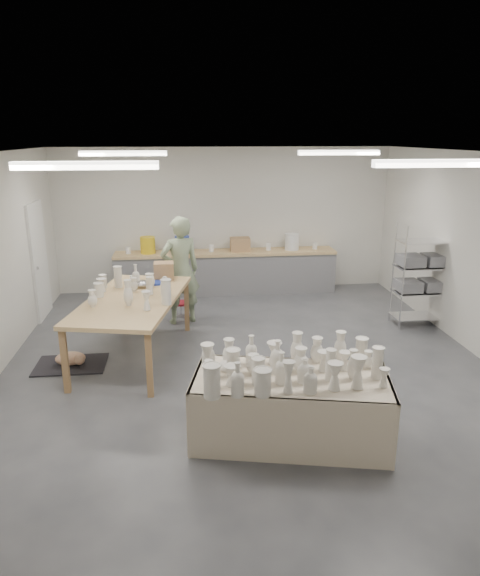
{
  "coord_description": "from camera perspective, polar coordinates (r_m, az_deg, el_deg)",
  "views": [
    {
      "loc": [
        -0.89,
        -6.75,
        3.22
      ],
      "look_at": [
        -0.07,
        0.48,
        1.05
      ],
      "focal_mm": 32.0,
      "sensor_mm": 36.0,
      "label": 1
    }
  ],
  "objects": [
    {
      "name": "room",
      "position": [
        6.98,
        0.03,
        6.99
      ],
      "size": [
        8.0,
        8.02,
        3.0
      ],
      "color": "#424449",
      "rests_on": "ground"
    },
    {
      "name": "back_counter",
      "position": [
        10.82,
        -1.62,
        1.96
      ],
      "size": [
        4.6,
        0.6,
        1.24
      ],
      "color": "tan",
      "rests_on": "ground"
    },
    {
      "name": "wire_shelf",
      "position": [
        9.41,
        19.51,
        1.46
      ],
      "size": [
        0.88,
        0.48,
        1.8
      ],
      "color": "silver",
      "rests_on": "ground"
    },
    {
      "name": "drying_table",
      "position": [
        5.75,
        5.49,
        -12.51
      ],
      "size": [
        2.27,
        1.44,
        1.11
      ],
      "rotation": [
        0.0,
        0.0,
        -0.21
      ],
      "color": "olive",
      "rests_on": "ground"
    },
    {
      "name": "work_table",
      "position": [
        7.78,
        -11.52,
        -0.89
      ],
      "size": [
        1.75,
        2.71,
        1.31
      ],
      "rotation": [
        0.0,
        0.0,
        -0.21
      ],
      "color": "tan",
      "rests_on": "ground"
    },
    {
      "name": "rug",
      "position": [
        7.96,
        -18.26,
        -8.08
      ],
      "size": [
        1.0,
        0.7,
        0.02
      ],
      "primitive_type": "cube",
      "color": "black",
      "rests_on": "ground"
    },
    {
      "name": "cat",
      "position": [
        7.9,
        -18.21,
        -7.44
      ],
      "size": [
        0.51,
        0.43,
        0.19
      ],
      "rotation": [
        0.0,
        0.0,
        0.35
      ],
      "color": "white",
      "rests_on": "rug"
    },
    {
      "name": "potter",
      "position": [
        9.03,
        -6.65,
        1.95
      ],
      "size": [
        0.8,
        0.64,
        1.91
      ],
      "primitive_type": "imported",
      "rotation": [
        0.0,
        0.0,
        3.45
      ],
      "color": "#91A37E",
      "rests_on": "ground"
    },
    {
      "name": "red_stool",
      "position": [
        9.48,
        -6.51,
        -1.77
      ],
      "size": [
        0.39,
        0.39,
        0.28
      ],
      "rotation": [
        0.0,
        0.0,
        -0.39
      ],
      "color": "#A31725",
      "rests_on": "ground"
    }
  ]
}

